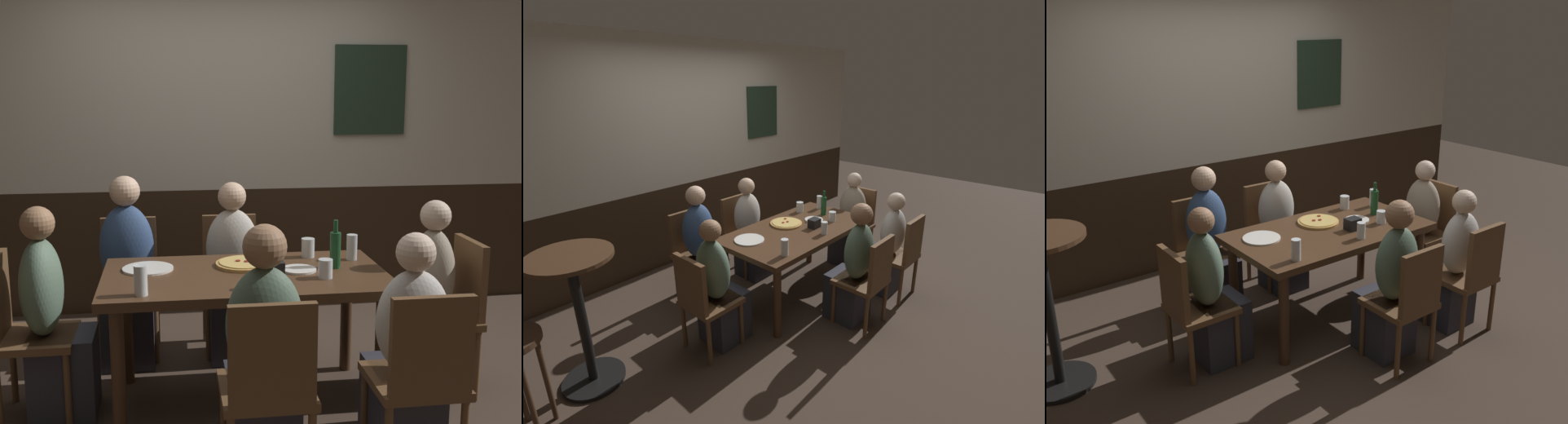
{
  "view_description": "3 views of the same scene",
  "coord_description": "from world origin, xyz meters",
  "views": [
    {
      "loc": [
        -0.39,
        -3.36,
        1.71
      ],
      "look_at": [
        0.09,
        0.06,
        1.06
      ],
      "focal_mm": 44.86,
      "sensor_mm": 36.0,
      "label": 1
    },
    {
      "loc": [
        -2.73,
        -2.22,
        2.17
      ],
      "look_at": [
        -0.21,
        -0.01,
        0.97
      ],
      "focal_mm": 26.14,
      "sensor_mm": 36.0,
      "label": 2
    },
    {
      "loc": [
        -2.54,
        -3.06,
        2.28
      ],
      "look_at": [
        -0.12,
        0.12,
        0.87
      ],
      "focal_mm": 38.5,
      "sensor_mm": 36.0,
      "label": 3
    }
  ],
  "objects": [
    {
      "name": "tumbler_water",
      "position": [
        0.41,
        0.29,
        0.79
      ],
      "size": [
        0.08,
        0.08,
        0.11
      ],
      "color": "silver",
      "rests_on": "dining_table"
    },
    {
      "name": "wall_back",
      "position": [
        0.01,
        1.65,
        1.3
      ],
      "size": [
        6.4,
        0.13,
        2.6
      ],
      "color": "#332316",
      "rests_on": "ground_plane"
    },
    {
      "name": "person_head_west",
      "position": [
        -1.01,
        0.0,
        0.47
      ],
      "size": [
        0.37,
        0.34,
        1.13
      ],
      "color": "#2D2D38",
      "rests_on": "ground_plane"
    },
    {
      "name": "condiment_caddy",
      "position": [
        0.13,
        -0.12,
        0.79
      ],
      "size": [
        0.11,
        0.09,
        0.09
      ],
      "primitive_type": "cube",
      "color": "black",
      "rests_on": "dining_table"
    },
    {
      "name": "chair_head_east",
      "position": [
        1.18,
        0.0,
        0.5
      ],
      "size": [
        0.4,
        0.4,
        0.88
      ],
      "color": "brown",
      "rests_on": "ground_plane"
    },
    {
      "name": "person_right_near",
      "position": [
        0.67,
        -0.67,
        0.46
      ],
      "size": [
        0.34,
        0.37,
        1.1
      ],
      "color": "#2D2D38",
      "rests_on": "ground_plane"
    },
    {
      "name": "beer_glass_tall",
      "position": [
        0.06,
        -0.29,
        0.79
      ],
      "size": [
        0.06,
        0.06,
        0.12
      ],
      "color": "silver",
      "rests_on": "dining_table"
    },
    {
      "name": "chair_mid_far",
      "position": [
        0.0,
        0.83,
        0.5
      ],
      "size": [
        0.4,
        0.4,
        0.88
      ],
      "color": "brown",
      "rests_on": "ground_plane"
    },
    {
      "name": "plate_white_large",
      "position": [
        -0.52,
        0.14,
        0.75
      ],
      "size": [
        0.28,
        0.28,
        0.01
      ],
      "primitive_type": "cylinder",
      "color": "white",
      "rests_on": "dining_table"
    },
    {
      "name": "beer_bottle_green",
      "position": [
        0.5,
        0.03,
        0.85
      ],
      "size": [
        0.06,
        0.06,
        0.27
      ],
      "color": "#194723",
      "rests_on": "dining_table"
    },
    {
      "name": "person_mid_near",
      "position": [
        0.0,
        -0.67,
        0.49
      ],
      "size": [
        0.34,
        0.37,
        1.16
      ],
      "color": "#2D2D38",
      "rests_on": "ground_plane"
    },
    {
      "name": "pint_glass_amber",
      "position": [
        -0.54,
        -0.31,
        0.8
      ],
      "size": [
        0.06,
        0.06,
        0.15
      ],
      "color": "silver",
      "rests_on": "dining_table"
    },
    {
      "name": "person_left_far",
      "position": [
        -0.67,
        0.67,
        0.5
      ],
      "size": [
        0.34,
        0.37,
        1.19
      ],
      "color": "#2D2D38",
      "rests_on": "ground_plane"
    },
    {
      "name": "chair_left_far",
      "position": [
        -0.67,
        0.83,
        0.5
      ],
      "size": [
        0.4,
        0.4,
        0.88
      ],
      "color": "brown",
      "rests_on": "ground_plane"
    },
    {
      "name": "person_head_east",
      "position": [
        1.01,
        0.0,
        0.46
      ],
      "size": [
        0.37,
        0.34,
        1.11
      ],
      "color": "#2D2D38",
      "rests_on": "ground_plane"
    },
    {
      "name": "chair_right_near",
      "position": [
        0.67,
        -0.83,
        0.5
      ],
      "size": [
        0.4,
        0.4,
        0.88
      ],
      "color": "brown",
      "rests_on": "ground_plane"
    },
    {
      "name": "pint_glass_stout",
      "position": [
        0.41,
        -0.15,
        0.78
      ],
      "size": [
        0.08,
        0.08,
        0.1
      ],
      "color": "silver",
      "rests_on": "dining_table"
    },
    {
      "name": "pizza",
      "position": [
        0.01,
        0.15,
        0.75
      ],
      "size": [
        0.33,
        0.33,
        0.03
      ],
      "color": "tan",
      "rests_on": "dining_table"
    },
    {
      "name": "plate_white_small",
      "position": [
        0.3,
        0.01,
        0.75
      ],
      "size": [
        0.19,
        0.19,
        0.01
      ],
      "primitive_type": "cylinder",
      "color": "white",
      "rests_on": "dining_table"
    },
    {
      "name": "person_mid_far",
      "position": [
        -0.0,
        0.67,
        0.47
      ],
      "size": [
        0.34,
        0.37,
        1.13
      ],
      "color": "#2D2D38",
      "rests_on": "ground_plane"
    },
    {
      "name": "dining_table",
      "position": [
        0.0,
        0.0,
        0.65
      ],
      "size": [
        1.52,
        0.83,
        0.74
      ],
      "color": "#472D1C",
      "rests_on": "ground_plane"
    },
    {
      "name": "tumbler_short",
      "position": [
        0.64,
        0.2,
        0.8
      ],
      "size": [
        0.06,
        0.06,
        0.15
      ],
      "color": "silver",
      "rests_on": "dining_table"
    },
    {
      "name": "chair_mid_near",
      "position": [
        0.0,
        -0.83,
        0.5
      ],
      "size": [
        0.4,
        0.4,
        0.88
      ],
      "color": "brown",
      "rests_on": "ground_plane"
    },
    {
      "name": "ground_plane",
      "position": [
        0.0,
        0.0,
        0.0
      ],
      "size": [
        12.0,
        12.0,
        0.0
      ],
      "primitive_type": "plane",
      "color": "#423328"
    },
    {
      "name": "chair_head_west",
      "position": [
        -1.18,
        0.0,
        0.5
      ],
      "size": [
        0.4,
        0.4,
        0.88
      ],
      "color": "brown",
      "rests_on": "ground_plane"
    }
  ]
}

